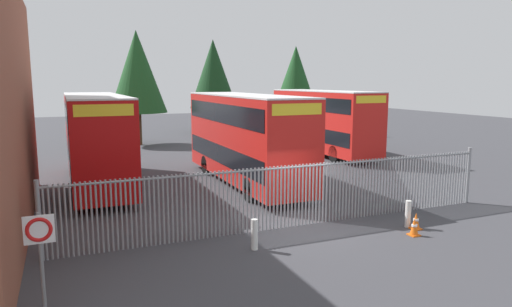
{
  "coord_description": "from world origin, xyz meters",
  "views": [
    {
      "loc": [
        -7.55,
        -13.81,
        5.05
      ],
      "look_at": [
        0.0,
        4.0,
        2.0
      ],
      "focal_mm": 32.22,
      "sensor_mm": 36.0,
      "label": 1
    }
  ],
  "objects_px": {
    "traffic_cone_mid_forecourt": "(416,221)",
    "speed_limit_sign_post": "(40,242)",
    "double_decker_bus_behind_fence_left": "(323,119)",
    "double_decker_bus_near_gate": "(245,135)",
    "traffic_cone_by_gate": "(414,227)",
    "bollard_near_left": "(254,234)",
    "bollard_center_front": "(408,214)",
    "double_decker_bus_behind_fence_right": "(96,137)"
  },
  "relations": [
    {
      "from": "traffic_cone_mid_forecourt",
      "to": "speed_limit_sign_post",
      "type": "xyz_separation_m",
      "value": [
        -11.59,
        -1.82,
        1.49
      ]
    },
    {
      "from": "double_decker_bus_behind_fence_left",
      "to": "speed_limit_sign_post",
      "type": "relative_size",
      "value": 4.5
    },
    {
      "from": "double_decker_bus_near_gate",
      "to": "traffic_cone_by_gate",
      "type": "height_order",
      "value": "double_decker_bus_near_gate"
    },
    {
      "from": "bollard_near_left",
      "to": "bollard_center_front",
      "type": "distance_m",
      "value": 5.78
    },
    {
      "from": "double_decker_bus_near_gate",
      "to": "double_decker_bus_behind_fence_right",
      "type": "relative_size",
      "value": 1.0
    },
    {
      "from": "double_decker_bus_near_gate",
      "to": "bollard_near_left",
      "type": "bearing_deg",
      "value": -109.86
    },
    {
      "from": "double_decker_bus_behind_fence_right",
      "to": "double_decker_bus_behind_fence_left",
      "type": "bearing_deg",
      "value": 16.69
    },
    {
      "from": "double_decker_bus_behind_fence_right",
      "to": "bollard_center_front",
      "type": "relative_size",
      "value": 11.38
    },
    {
      "from": "double_decker_bus_behind_fence_right",
      "to": "bollard_near_left",
      "type": "xyz_separation_m",
      "value": [
        3.71,
        -10.8,
        -1.95
      ]
    },
    {
      "from": "double_decker_bus_behind_fence_right",
      "to": "bollard_near_left",
      "type": "height_order",
      "value": "double_decker_bus_behind_fence_right"
    },
    {
      "from": "double_decker_bus_behind_fence_right",
      "to": "traffic_cone_mid_forecourt",
      "type": "xyz_separation_m",
      "value": [
        9.57,
        -11.2,
        -2.13
      ]
    },
    {
      "from": "bollard_near_left",
      "to": "traffic_cone_by_gate",
      "type": "bearing_deg",
      "value": -9.28
    },
    {
      "from": "double_decker_bus_behind_fence_right",
      "to": "traffic_cone_by_gate",
      "type": "height_order",
      "value": "double_decker_bus_behind_fence_right"
    },
    {
      "from": "traffic_cone_by_gate",
      "to": "traffic_cone_mid_forecourt",
      "type": "height_order",
      "value": "same"
    },
    {
      "from": "traffic_cone_mid_forecourt",
      "to": "bollard_center_front",
      "type": "bearing_deg",
      "value": 107.39
    },
    {
      "from": "traffic_cone_by_gate",
      "to": "double_decker_bus_behind_fence_right",
      "type": "bearing_deg",
      "value": 127.83
    },
    {
      "from": "bollard_center_front",
      "to": "speed_limit_sign_post",
      "type": "relative_size",
      "value": 0.4
    },
    {
      "from": "bollard_near_left",
      "to": "speed_limit_sign_post",
      "type": "bearing_deg",
      "value": -158.91
    },
    {
      "from": "double_decker_bus_behind_fence_left",
      "to": "bollard_center_front",
      "type": "relative_size",
      "value": 11.38
    },
    {
      "from": "speed_limit_sign_post",
      "to": "bollard_center_front",
      "type": "bearing_deg",
      "value": 10.42
    },
    {
      "from": "traffic_cone_mid_forecourt",
      "to": "speed_limit_sign_post",
      "type": "height_order",
      "value": "speed_limit_sign_post"
    },
    {
      "from": "bollard_center_front",
      "to": "speed_limit_sign_post",
      "type": "height_order",
      "value": "speed_limit_sign_post"
    },
    {
      "from": "double_decker_bus_behind_fence_left",
      "to": "speed_limit_sign_post",
      "type": "height_order",
      "value": "double_decker_bus_behind_fence_left"
    },
    {
      "from": "bollard_center_front",
      "to": "traffic_cone_mid_forecourt",
      "type": "relative_size",
      "value": 1.61
    },
    {
      "from": "bollard_near_left",
      "to": "speed_limit_sign_post",
      "type": "xyz_separation_m",
      "value": [
        -5.72,
        -2.21,
        1.3
      ]
    },
    {
      "from": "bollard_near_left",
      "to": "bollard_center_front",
      "type": "xyz_separation_m",
      "value": [
        5.78,
        -0.09,
        0.0
      ]
    },
    {
      "from": "traffic_cone_mid_forecourt",
      "to": "double_decker_bus_behind_fence_right",
      "type": "bearing_deg",
      "value": 130.54
    },
    {
      "from": "double_decker_bus_behind_fence_left",
      "to": "bollard_near_left",
      "type": "relative_size",
      "value": 11.38
    },
    {
      "from": "traffic_cone_by_gate",
      "to": "bollard_near_left",
      "type": "bearing_deg",
      "value": 170.72
    },
    {
      "from": "double_decker_bus_behind_fence_right",
      "to": "traffic_cone_by_gate",
      "type": "distance_m",
      "value": 14.94
    },
    {
      "from": "double_decker_bus_behind_fence_right",
      "to": "traffic_cone_mid_forecourt",
      "type": "height_order",
      "value": "double_decker_bus_behind_fence_right"
    },
    {
      "from": "double_decker_bus_behind_fence_left",
      "to": "traffic_cone_mid_forecourt",
      "type": "xyz_separation_m",
      "value": [
        -5.79,
        -15.8,
        -2.13
      ]
    },
    {
      "from": "double_decker_bus_near_gate",
      "to": "traffic_cone_by_gate",
      "type": "relative_size",
      "value": 18.32
    },
    {
      "from": "double_decker_bus_behind_fence_left",
      "to": "traffic_cone_mid_forecourt",
      "type": "bearing_deg",
      "value": -110.11
    },
    {
      "from": "bollard_near_left",
      "to": "traffic_cone_mid_forecourt",
      "type": "distance_m",
      "value": 5.88
    },
    {
      "from": "double_decker_bus_behind_fence_left",
      "to": "bollard_near_left",
      "type": "distance_m",
      "value": 19.42
    },
    {
      "from": "bollard_center_front",
      "to": "traffic_cone_mid_forecourt",
      "type": "xyz_separation_m",
      "value": [
        0.09,
        -0.3,
        -0.19
      ]
    },
    {
      "from": "double_decker_bus_near_gate",
      "to": "traffic_cone_by_gate",
      "type": "distance_m",
      "value": 9.95
    },
    {
      "from": "double_decker_bus_near_gate",
      "to": "bollard_near_left",
      "type": "relative_size",
      "value": 11.38
    },
    {
      "from": "traffic_cone_mid_forecourt",
      "to": "speed_limit_sign_post",
      "type": "bearing_deg",
      "value": -171.1
    },
    {
      "from": "double_decker_bus_behind_fence_left",
      "to": "speed_limit_sign_post",
      "type": "xyz_separation_m",
      "value": [
        -17.37,
        -17.62,
        -0.65
      ]
    },
    {
      "from": "traffic_cone_mid_forecourt",
      "to": "double_decker_bus_behind_fence_left",
      "type": "bearing_deg",
      "value": 69.89
    }
  ]
}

